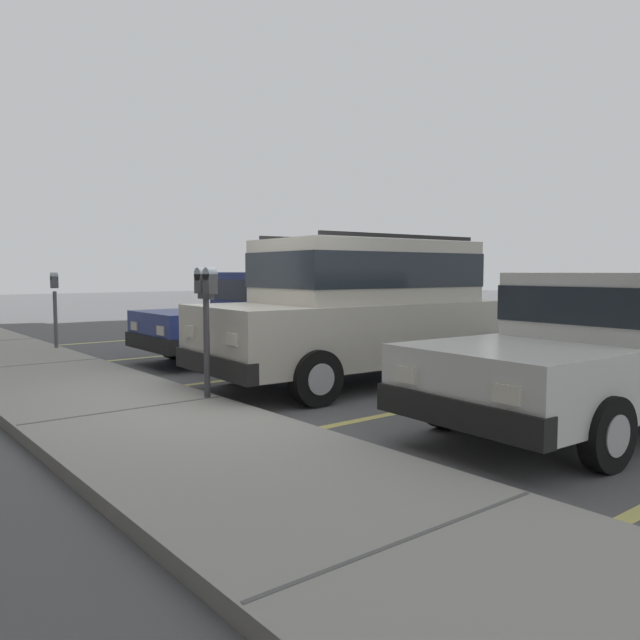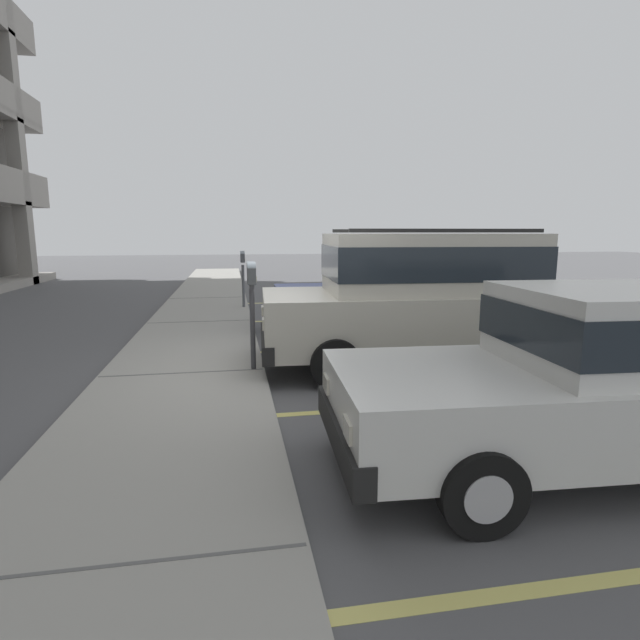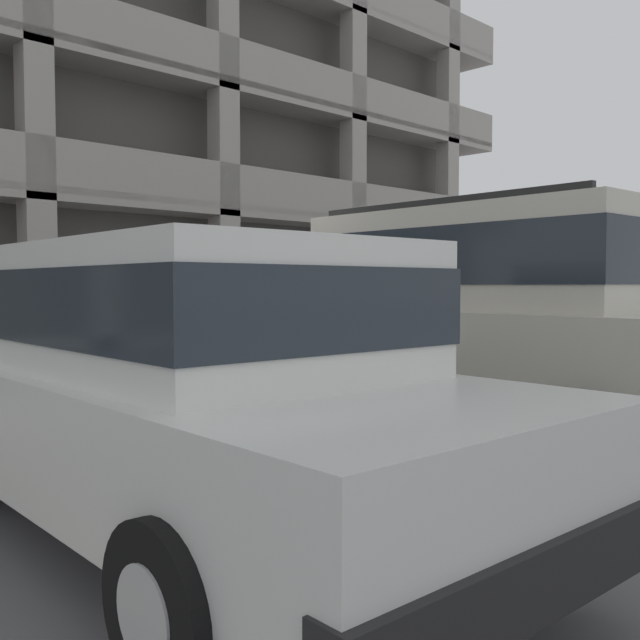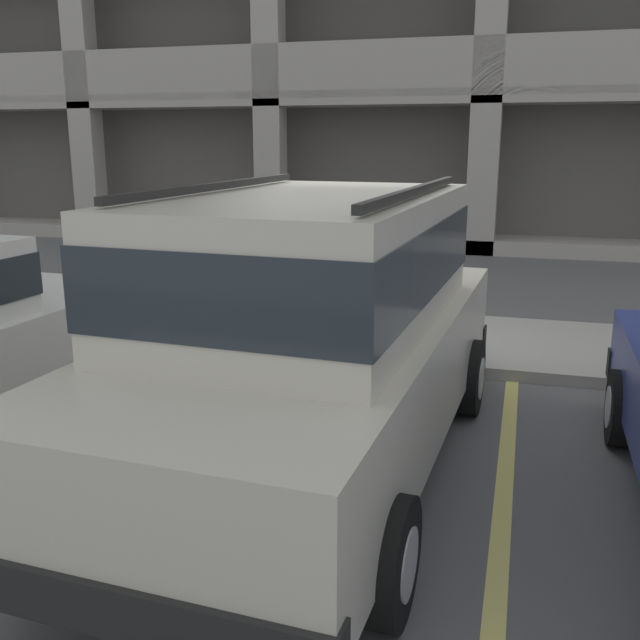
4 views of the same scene
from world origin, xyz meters
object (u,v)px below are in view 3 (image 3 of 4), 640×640
silver_suv (486,313)px  parking_meter_far (548,302)px  parking_meter_near (286,295)px  red_sedan (187,383)px

silver_suv → parking_meter_far: silver_suv is taller
parking_meter_near → parking_meter_far: (5.95, -0.03, -0.17)m
silver_suv → red_sedan: 3.34m
parking_meter_near → silver_suv: bearing=-87.9°
red_sedan → parking_meter_near: bearing=44.1°
parking_meter_near → parking_meter_far: bearing=-0.3°
red_sedan → parking_meter_far: red_sedan is taller
silver_suv → parking_meter_far: 6.37m
silver_suv → parking_meter_far: (5.86, 2.50, -0.03)m
silver_suv → parking_meter_near: (-0.10, 2.53, 0.13)m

